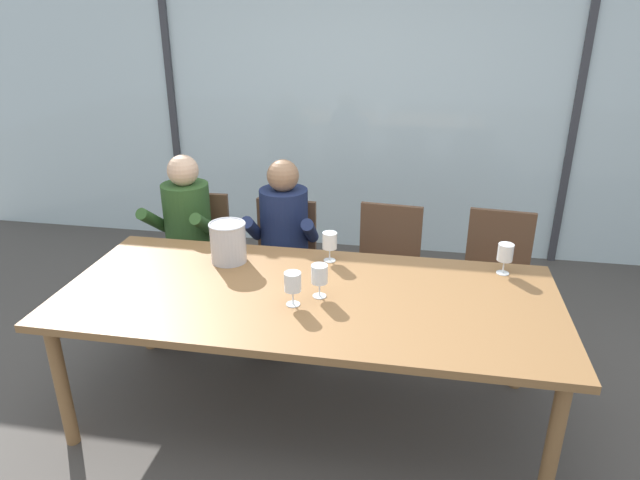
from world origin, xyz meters
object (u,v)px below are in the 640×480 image
at_px(person_olive_shirt, 183,232).
at_px(person_navy_polo, 282,239).
at_px(dining_table, 308,303).
at_px(ice_bucket_primary, 228,242).
at_px(wine_glass_by_left_taster, 319,275).
at_px(chair_right_of_center, 497,269).
at_px(wine_glass_center_pour, 330,241).
at_px(wine_glass_near_bucket, 293,283).
at_px(chair_center, 387,261).
at_px(chair_near_curtain, 198,247).
at_px(wine_glass_by_right_taster, 505,254).
at_px(chair_left_of_center, 283,255).

relative_size(person_olive_shirt, person_navy_polo, 1.00).
xyz_separation_m(dining_table, ice_bucket_primary, (-0.52, 0.30, 0.18)).
bearing_deg(wine_glass_by_left_taster, chair_right_of_center, 45.03).
xyz_separation_m(person_olive_shirt, wine_glass_center_pour, (1.08, -0.42, 0.19)).
distance_m(wine_glass_near_bucket, wine_glass_center_pour, 0.55).
xyz_separation_m(chair_center, chair_right_of_center, (0.72, 0.01, 0.00)).
height_order(chair_near_curtain, wine_glass_by_right_taster, wine_glass_by_right_taster).
distance_m(dining_table, chair_right_of_center, 1.46).
bearing_deg(chair_near_curtain, wine_glass_by_right_taster, -18.10).
relative_size(chair_center, person_navy_polo, 0.74).
bearing_deg(wine_glass_center_pour, chair_near_curtain, 151.67).
distance_m(chair_near_curtain, wine_glass_by_right_taster, 2.12).
bearing_deg(chair_center, wine_glass_by_left_taster, -101.05).
distance_m(chair_near_curtain, wine_glass_center_pour, 1.24).
height_order(chair_left_of_center, person_navy_polo, person_navy_polo).
bearing_deg(person_navy_polo, person_olive_shirt, 176.20).
bearing_deg(chair_left_of_center, chair_near_curtain, 179.57).
bearing_deg(chair_center, dining_table, -104.94).
distance_m(chair_left_of_center, wine_glass_by_left_taster, 1.11).
relative_size(dining_table, wine_glass_by_right_taster, 14.64).
bearing_deg(chair_center, wine_glass_near_bucket, -104.95).
bearing_deg(chair_left_of_center, ice_bucket_primary, -101.10).
bearing_deg(wine_glass_near_bucket, ice_bucket_primary, 137.65).
bearing_deg(person_navy_polo, wine_glass_near_bucket, -76.90).
relative_size(wine_glass_by_left_taster, wine_glass_near_bucket, 1.00).
height_order(ice_bucket_primary, wine_glass_by_right_taster, ice_bucket_primary).
relative_size(chair_near_curtain, wine_glass_by_left_taster, 5.11).
height_order(person_olive_shirt, ice_bucket_primary, person_olive_shirt).
height_order(person_olive_shirt, wine_glass_center_pour, person_olive_shirt).
bearing_deg(ice_bucket_primary, dining_table, -29.95).
bearing_deg(dining_table, wine_glass_near_bucket, -109.92).
bearing_deg(chair_right_of_center, ice_bucket_primary, -151.52).
relative_size(person_navy_polo, wine_glass_center_pour, 6.95).
relative_size(chair_left_of_center, ice_bucket_primary, 3.80).
relative_size(chair_left_of_center, wine_glass_near_bucket, 5.11).
bearing_deg(chair_left_of_center, chair_center, 4.85).
bearing_deg(chair_near_curtain, chair_right_of_center, -2.47).
xyz_separation_m(wine_glass_near_bucket, wine_glass_center_pour, (0.09, 0.54, 0.00)).
xyz_separation_m(person_olive_shirt, person_navy_polo, (0.69, 0.00, 0.00)).
xyz_separation_m(chair_right_of_center, wine_glass_by_left_taster, (-1.00, -1.00, 0.35)).
bearing_deg(wine_glass_by_right_taster, wine_glass_center_pour, -179.59).
xyz_separation_m(person_olive_shirt, ice_bucket_primary, (0.51, -0.52, 0.18)).
bearing_deg(chair_right_of_center, wine_glass_by_left_taster, -129.53).
height_order(chair_left_of_center, wine_glass_by_left_taster, wine_glass_by_left_taster).
bearing_deg(wine_glass_center_pour, chair_right_of_center, 29.16).
bearing_deg(chair_center, chair_right_of_center, 5.88).
distance_m(chair_near_curtain, ice_bucket_primary, 0.90).
distance_m(chair_left_of_center, person_olive_shirt, 0.70).
xyz_separation_m(chair_center, person_olive_shirt, (-1.38, -0.14, 0.17)).
height_order(chair_right_of_center, ice_bucket_primary, ice_bucket_primary).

